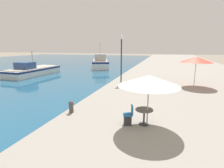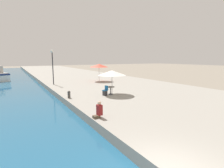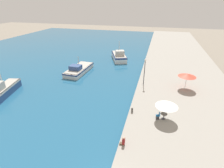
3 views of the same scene
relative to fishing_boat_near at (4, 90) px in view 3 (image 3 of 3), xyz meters
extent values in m
cube|color=#235B7F|center=(-7.69, 24.98, -0.94)|extent=(56.00, 90.00, 0.04)
cube|color=gray|center=(28.31, 24.98, -0.66)|extent=(16.00, 90.00, 0.59)
cube|color=navy|center=(-0.03, 0.11, -0.25)|extent=(3.50, 6.96, 1.34)
cube|color=silver|center=(-0.03, 0.11, 0.30)|extent=(3.56, 7.04, 0.25)
cube|color=#ADA89E|center=(-0.03, 0.11, 0.47)|extent=(3.22, 6.41, 0.10)
cylinder|color=#B7B2A8|center=(-0.03, 0.11, 2.13)|extent=(0.12, 0.12, 3.21)
cube|color=silver|center=(7.43, 12.22, -0.42)|extent=(3.46, 8.30, 0.99)
cube|color=navy|center=(7.43, 12.22, -0.05)|extent=(3.52, 8.38, 0.25)
cube|color=#ADA89E|center=(7.43, 12.22, 0.12)|extent=(3.18, 7.63, 0.10)
cube|color=#334C7F|center=(7.37, 10.79, 0.62)|extent=(2.26, 1.89, 0.89)
cylinder|color=#B7B2A8|center=(7.43, 12.22, 1.36)|extent=(0.12, 0.12, 2.37)
cube|color=white|center=(13.61, 23.01, -0.24)|extent=(5.44, 8.01, 1.36)
cube|color=navy|center=(13.61, 23.01, 0.32)|extent=(5.52, 8.10, 0.25)
cube|color=#ADA89E|center=(13.61, 23.01, 0.49)|extent=(5.01, 7.37, 0.10)
cube|color=#B7B2A8|center=(14.09, 21.80, 1.16)|extent=(2.49, 2.27, 1.22)
cylinder|color=#B7B2A8|center=(13.61, 23.01, 2.18)|extent=(0.12, 0.12, 3.27)
cylinder|color=#B7B7B7|center=(24.84, -0.81, 0.63)|extent=(0.06, 0.06, 2.00)
cone|color=white|center=(24.84, -0.81, 1.72)|extent=(2.69, 2.69, 0.47)
cylinder|color=#B7B7B7|center=(28.11, 8.73, 0.77)|extent=(0.06, 0.06, 2.28)
cone|color=#E04C38|center=(28.11, 8.73, 2.01)|extent=(2.81, 2.81, 0.49)
cylinder|color=#333338|center=(24.69, -0.77, -0.35)|extent=(0.44, 0.44, 0.04)
cylinder|color=#333338|center=(24.69, -0.77, -0.02)|extent=(0.08, 0.08, 0.70)
cylinder|color=#4C4742|center=(24.69, -0.77, 0.35)|extent=(0.80, 0.80, 0.04)
cube|color=#2D2D33|center=(23.97, -0.98, -0.14)|extent=(0.42, 0.42, 0.45)
cube|color=#1E66A3|center=(23.97, -0.98, 0.11)|extent=(0.50, 0.50, 0.06)
cube|color=#1E66A3|center=(24.17, -0.93, 0.34)|extent=(0.17, 0.40, 0.40)
cube|color=brown|center=(20.59, -6.30, -0.29)|extent=(0.41, 0.28, 0.16)
cube|color=maroon|center=(20.79, -6.30, 0.10)|extent=(0.26, 0.36, 0.61)
sphere|color=beige|center=(20.79, -6.30, 0.51)|extent=(0.22, 0.22, 0.22)
cylinder|color=#4C4742|center=(20.73, -0.38, -0.14)|extent=(0.24, 0.24, 0.45)
sphere|color=#4C4742|center=(20.73, -0.38, 0.15)|extent=(0.26, 0.26, 0.26)
cylinder|color=#232328|center=(21.29, 8.58, 1.73)|extent=(0.12, 0.12, 4.20)
sphere|color=white|center=(21.29, 8.58, 4.01)|extent=(0.36, 0.36, 0.36)
camera|label=1|loc=(25.46, -8.35, 3.17)|focal=28.00mm
camera|label=2|loc=(16.44, -15.23, 3.09)|focal=28.00mm
camera|label=3|loc=(23.11, -19.44, 12.82)|focal=28.00mm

